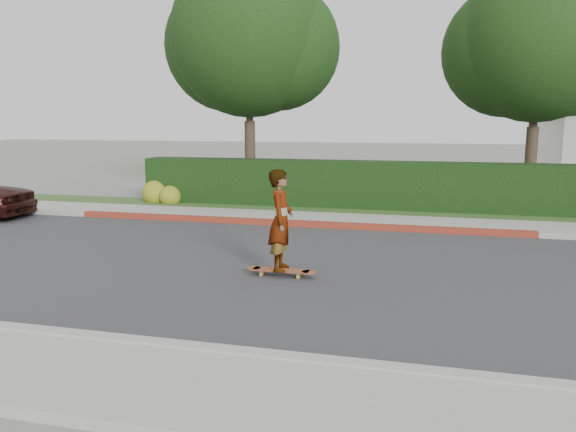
% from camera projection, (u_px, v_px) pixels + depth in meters
% --- Properties ---
extents(ground, '(120.00, 120.00, 0.00)m').
position_uv_depth(ground, '(517.00, 284.00, 9.44)').
color(ground, slate).
rests_on(ground, ground).
extents(road, '(60.00, 8.00, 0.01)m').
position_uv_depth(road, '(517.00, 283.00, 9.44)').
color(road, '#2D2D30').
rests_on(road, ground).
extents(curb_far, '(60.00, 0.20, 0.15)m').
position_uv_depth(curb_far, '(493.00, 233.00, 13.35)').
color(curb_far, '#9E9E99').
rests_on(curb_far, ground).
extents(curb_red_section, '(12.00, 0.21, 0.15)m').
position_uv_depth(curb_red_section, '(289.00, 223.00, 14.57)').
color(curb_red_section, maroon).
rests_on(curb_red_section, ground).
extents(sidewalk_far, '(60.00, 1.60, 0.12)m').
position_uv_depth(sidewalk_far, '(489.00, 226.00, 14.21)').
color(sidewalk_far, gray).
rests_on(sidewalk_far, ground).
extents(planting_strip, '(60.00, 1.60, 0.10)m').
position_uv_depth(planting_strip, '(484.00, 217.00, 15.74)').
color(planting_strip, '#2D4C1E').
rests_on(planting_strip, ground).
extents(hedge, '(15.00, 1.00, 1.50)m').
position_uv_depth(hedge, '(379.00, 186.00, 16.93)').
color(hedge, black).
rests_on(hedge, ground).
extents(flowering_shrub, '(1.40, 1.00, 0.90)m').
position_uv_depth(flowering_shrub, '(160.00, 194.00, 18.26)').
color(flowering_shrub, '#2D4C19').
rests_on(flowering_shrub, ground).
extents(tree_left, '(5.99, 5.21, 8.00)m').
position_uv_depth(tree_left, '(250.00, 43.00, 18.69)').
color(tree_left, '#33261C').
rests_on(tree_left, ground).
extents(tree_center, '(5.66, 4.84, 7.44)m').
position_uv_depth(tree_center, '(537.00, 47.00, 17.03)').
color(tree_center, '#33261C').
rests_on(tree_center, ground).
extents(skateboard, '(1.25, 0.26, 0.12)m').
position_uv_depth(skateboard, '(281.00, 271.00, 9.85)').
color(skateboard, '#AF7E30').
rests_on(skateboard, ground).
extents(skateboarder, '(0.47, 0.67, 1.76)m').
position_uv_depth(skateboarder, '(281.00, 220.00, 9.70)').
color(skateboarder, white).
rests_on(skateboarder, skateboard).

